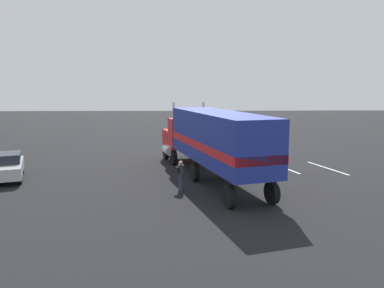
% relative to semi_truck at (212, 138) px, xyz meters
% --- Properties ---
extents(ground_plane, '(120.00, 120.00, 0.00)m').
position_rel_semi_truck_xyz_m(ground_plane, '(5.73, 1.34, -2.52)').
color(ground_plane, black).
extents(lane_stripe_near, '(4.24, 1.48, 0.01)m').
position_rel_semi_truck_xyz_m(lane_stripe_near, '(4.74, -2.16, -2.52)').
color(lane_stripe_near, silver).
rests_on(lane_stripe_near, ground_plane).
extents(lane_stripe_mid, '(4.27, 1.39, 0.01)m').
position_rel_semi_truck_xyz_m(lane_stripe_mid, '(3.33, -5.23, -2.52)').
color(lane_stripe_mid, silver).
rests_on(lane_stripe_mid, ground_plane).
extents(lane_stripe_far, '(4.28, 1.34, 0.01)m').
position_rel_semi_truck_xyz_m(lane_stripe_far, '(2.87, -8.27, -2.52)').
color(lane_stripe_far, silver).
rests_on(lane_stripe_far, ground_plane).
extents(semi_truck, '(14.29, 6.30, 4.50)m').
position_rel_semi_truck_xyz_m(semi_truck, '(0.00, 0.00, 0.00)').
color(semi_truck, red).
rests_on(semi_truck, ground_plane).
extents(person_bystander, '(0.43, 0.48, 1.63)m').
position_rel_semi_truck_xyz_m(person_bystander, '(-2.40, 1.86, -1.63)').
color(person_bystander, '#2D3347').
rests_on(person_bystander, ground_plane).
extents(parked_car, '(4.75, 3.21, 1.57)m').
position_rel_semi_truck_xyz_m(parked_car, '(0.44, 12.42, -1.72)').
color(parked_car, '#B7B7BC').
rests_on(parked_car, ground_plane).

